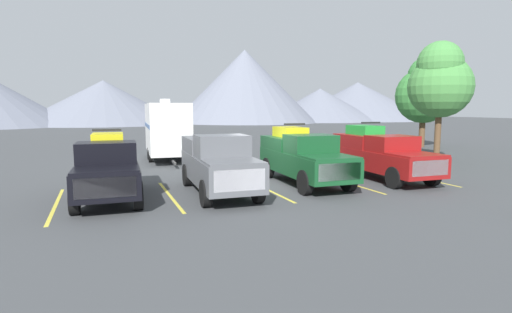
# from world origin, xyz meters

# --- Properties ---
(ground_plane) EXTENTS (240.00, 240.00, 0.00)m
(ground_plane) POSITION_xyz_m (0.00, 0.00, 0.00)
(ground_plane) COLOR #3F4244
(pickup_truck_a) EXTENTS (2.36, 5.47, 2.48)m
(pickup_truck_a) POSITION_xyz_m (-5.96, -0.25, 1.16)
(pickup_truck_a) COLOR black
(pickup_truck_a) RESTS_ON ground
(pickup_truck_b) EXTENTS (2.31, 5.77, 2.27)m
(pickup_truck_b) POSITION_xyz_m (-2.01, -0.73, 1.19)
(pickup_truck_b) COLOR #595B60
(pickup_truck_b) RESTS_ON ground
(pickup_truck_c) EXTENTS (2.35, 5.91, 2.58)m
(pickup_truck_c) POSITION_xyz_m (1.96, -0.15, 1.20)
(pickup_truck_c) COLOR #144723
(pickup_truck_c) RESTS_ON ground
(pickup_truck_d) EXTENTS (2.36, 5.94, 2.60)m
(pickup_truck_d) POSITION_xyz_m (5.90, -0.37, 1.18)
(pickup_truck_d) COLOR maroon
(pickup_truck_d) RESTS_ON ground
(lot_stripe_a) EXTENTS (0.12, 5.50, 0.01)m
(lot_stripe_a) POSITION_xyz_m (-7.67, -0.64, 0.00)
(lot_stripe_a) COLOR gold
(lot_stripe_a) RESTS_ON ground
(lot_stripe_b) EXTENTS (0.12, 5.50, 0.01)m
(lot_stripe_b) POSITION_xyz_m (-3.84, -0.64, 0.00)
(lot_stripe_b) COLOR gold
(lot_stripe_b) RESTS_ON ground
(lot_stripe_c) EXTENTS (0.12, 5.50, 0.01)m
(lot_stripe_c) POSITION_xyz_m (0.00, -0.64, 0.00)
(lot_stripe_c) COLOR gold
(lot_stripe_c) RESTS_ON ground
(lot_stripe_d) EXTENTS (0.12, 5.50, 0.01)m
(lot_stripe_d) POSITION_xyz_m (3.84, -0.64, 0.00)
(lot_stripe_d) COLOR gold
(lot_stripe_d) RESTS_ON ground
(lot_stripe_e) EXTENTS (0.12, 5.50, 0.01)m
(lot_stripe_e) POSITION_xyz_m (7.67, -0.64, 0.00)
(lot_stripe_e) COLOR gold
(lot_stripe_e) RESTS_ON ground
(camper_trailer_a) EXTENTS (2.75, 7.48, 3.84)m
(camper_trailer_a) POSITION_xyz_m (-2.27, 9.91, 2.02)
(camper_trailer_a) COLOR white
(camper_trailer_a) RESTS_ON ground
(tree_a) EXTENTS (3.71, 3.71, 7.13)m
(tree_a) POSITION_xyz_m (12.72, 2.96, 4.85)
(tree_a) COLOR brown
(tree_a) RESTS_ON ground
(tree_b) EXTENTS (4.58, 4.58, 7.50)m
(tree_b) POSITION_xyz_m (19.07, 10.72, 4.69)
(tree_b) COLOR brown
(tree_b) RESTS_ON ground
(mountain_ridge) EXTENTS (153.24, 45.65, 16.47)m
(mountain_ridge) POSITION_xyz_m (6.01, 74.99, 6.06)
(mountain_ridge) COLOR slate
(mountain_ridge) RESTS_ON ground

